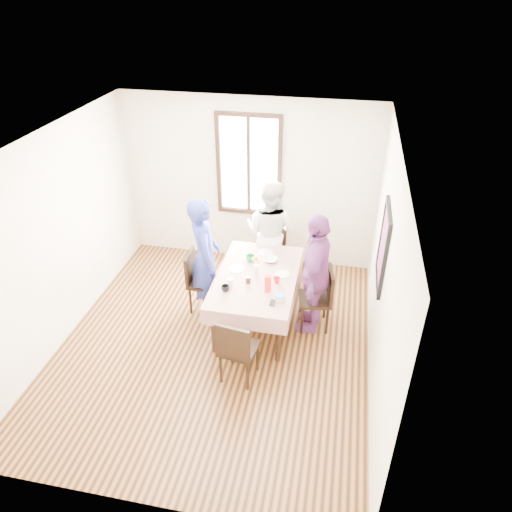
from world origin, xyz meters
name	(u,v)px	position (x,y,z in m)	size (l,w,h in m)	color
ground	(215,343)	(0.00, 0.00, 0.00)	(4.50, 4.50, 0.00)	black
back_wall	(249,183)	(0.00, 2.25, 1.35)	(4.00, 4.00, 0.00)	beige
right_wall	(384,276)	(2.00, 0.00, 1.35)	(4.50, 4.50, 0.00)	beige
window_frame	(249,166)	(0.00, 2.23, 1.65)	(1.02, 0.06, 1.62)	black
window_pane	(249,165)	(0.00, 2.24, 1.65)	(0.90, 0.02, 1.50)	white
art_poster	(384,247)	(1.98, 0.30, 1.55)	(0.04, 0.76, 0.96)	red
dining_table	(257,299)	(0.45, 0.58, 0.38)	(0.95, 1.56, 0.75)	black
tablecloth	(257,276)	(0.45, 0.58, 0.76)	(1.07, 1.68, 0.01)	#5B0D02
chair_left	(204,282)	(-0.34, 0.73, 0.46)	(0.42, 0.42, 0.91)	black
chair_right	(315,299)	(1.24, 0.63, 0.46)	(0.42, 0.42, 0.91)	black
chair_far	(270,254)	(0.45, 1.66, 0.46)	(0.42, 0.42, 0.91)	black
chair_near	(239,348)	(0.45, -0.49, 0.46)	(0.42, 0.42, 0.91)	black
person_left	(204,257)	(-0.32, 0.73, 0.87)	(0.64, 0.42, 1.75)	navy
person_far	(270,233)	(0.45, 1.64, 0.84)	(0.81, 0.63, 1.68)	silver
person_right	(315,274)	(1.22, 0.63, 0.86)	(1.01, 0.42, 1.72)	#79397B
mug_black	(225,288)	(0.12, 0.17, 0.80)	(0.10, 0.10, 0.08)	black
mug_flag	(277,280)	(0.73, 0.46, 0.80)	(0.09, 0.09, 0.08)	red
mug_green	(250,258)	(0.29, 0.92, 0.81)	(0.12, 0.12, 0.09)	#0C7226
serving_bowl	(270,260)	(0.57, 0.97, 0.79)	(0.19, 0.19, 0.05)	white
juice_carton	(268,284)	(0.65, 0.27, 0.88)	(0.07, 0.07, 0.23)	red
butter_tub	(280,298)	(0.83, 0.12, 0.79)	(0.12, 0.12, 0.06)	white
jam_jar	(248,280)	(0.37, 0.40, 0.81)	(0.07, 0.07, 0.09)	black
drinking_glass	(230,282)	(0.16, 0.30, 0.81)	(0.07, 0.07, 0.10)	silver
smartphone	(273,303)	(0.76, 0.03, 0.77)	(0.07, 0.14, 0.01)	black
flower_vase	(256,269)	(0.43, 0.63, 0.83)	(0.07, 0.07, 0.13)	silver
plate_left	(236,269)	(0.15, 0.67, 0.77)	(0.20, 0.20, 0.01)	white
plate_right	(282,274)	(0.78, 0.67, 0.77)	(0.20, 0.20, 0.01)	white
plate_far	(266,252)	(0.46, 1.18, 0.77)	(0.20, 0.20, 0.01)	white
butter_lid	(280,295)	(0.83, 0.12, 0.83)	(0.12, 0.12, 0.01)	blue
flower_bunch	(256,262)	(0.43, 0.63, 0.94)	(0.09, 0.09, 0.10)	yellow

